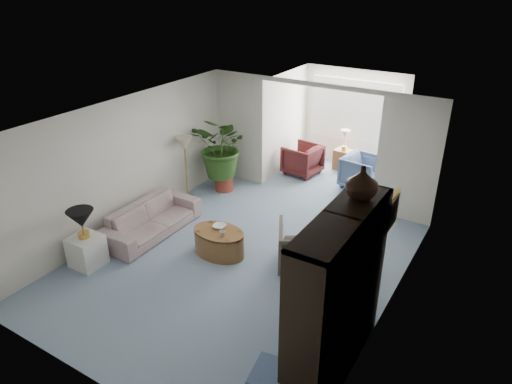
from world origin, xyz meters
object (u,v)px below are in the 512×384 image
Objects in this scene: framed_picture at (391,214)px; coffee_cup at (222,234)px; floor_lamp at (184,143)px; end_table at (87,251)px; sunroom_chair_blue at (362,172)px; cabinet_urn at (362,183)px; coffee_table at (219,242)px; entertainment_cabinet at (337,295)px; plant_pot at (224,183)px; sofa at (152,219)px; coffee_bowl at (220,226)px; sunroom_chair_maroon at (302,159)px; wingback_chair at (304,247)px; side_table_dark at (351,255)px; table_lamp at (81,219)px; sunroom_table at (343,160)px.

framed_picture reaches higher than coffee_cup.
floor_lamp is at bearing 161.10° from framed_picture.
sunroom_chair_blue reaches higher than end_table.
coffee_table is at bearing 163.04° from cabinet_urn.
plant_pot is (-4.09, 3.50, -0.90)m from entertainment_cabinet.
end_table is (-4.59, -1.24, -1.43)m from framed_picture.
plant_pot is (0.07, 2.27, -0.14)m from sofa.
sunroom_chair_maroon reaches higher than coffee_bowl.
cabinet_urn reaches higher than coffee_bowl.
wingback_chair reaches higher than end_table.
floor_lamp is 0.58× the size of side_table_dark.
coffee_table is 0.28m from coffee_bowl.
table_lamp is at bearing -144.02° from coffee_cup.
entertainment_cabinet is (2.72, -1.42, 0.59)m from coffee_bowl.
end_table is 2.43× the size of coffee_bowl.
side_table_dark is at bearing 104.82° from entertainment_cabinet.
coffee_cup is at bearing -91.00° from sofa.
sofa is (-4.39, 0.11, -1.40)m from framed_picture.
sunroom_table is at bearing 113.45° from side_table_dark.
entertainment_cabinet reaches higher than end_table.
wingback_chair is (2.93, 0.48, 0.10)m from sofa.
sofa is 1.49m from table_lamp.
sunroom_table is at bearing 54.75° from floor_lamp.
coffee_bowl is 0.43× the size of sunroom_table.
side_table_dark is at bearing 17.99° from coffee_table.
floor_lamp is 0.38× the size of coffee_table.
coffee_bowl is (1.63, 1.53, -0.41)m from table_lamp.
framed_picture is 0.25× the size of sofa.
sofa is at bearing -18.47° from wingback_chair.
coffee_table reaches higher than plant_pot.
wingback_chair reaches higher than side_table_dark.
sofa reaches higher than coffee_table.
coffee_bowl is at bearing 43.14° from end_table.
entertainment_cabinet reaches higher than sunroom_chair_maroon.
floor_lamp is at bearing 153.58° from cabinet_urn.
framed_picture is 0.91m from cabinet_urn.
framed_picture is at bearing 15.11° from end_table.
sunroom_chair_blue is at bearing 107.65° from cabinet_urn.
wingback_chair reaches higher than sunroom_chair_maroon.
wingback_chair is 3.38m from plant_pot.
framed_picture is at bearing 15.11° from table_lamp.
sofa is 1.65m from coffee_cup.
wingback_chair is (1.49, 0.30, -0.08)m from coffee_bowl.
cabinet_urn reaches higher than sunroom_chair_maroon.
sofa is at bearing -167.90° from side_table_dark.
sunroom_chair_maroon is at bearing 127.49° from side_table_dark.
wingback_chair reaches higher than sofa.
entertainment_cabinet reaches higher than coffee_table.
coffee_bowl is 0.27× the size of sunroom_chair_blue.
framed_picture reaches higher than sunroom_table.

